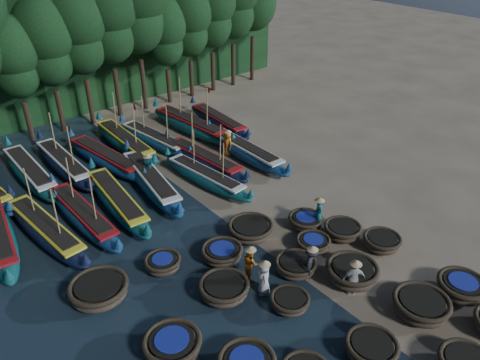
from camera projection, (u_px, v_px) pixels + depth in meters
ground at (267, 252)px, 22.66m from camera, size 120.00×120.00×0.00m
foliage_wall at (62, 48)px, 35.71m from camera, size 40.00×3.00×10.00m
coracle_7 at (371, 348)px, 17.26m from camera, size 2.18×2.18×0.74m
coracle_8 at (421, 305)px, 19.04m from camera, size 2.82×2.82×0.80m
coracle_9 at (461, 287)px, 19.93m from camera, size 2.11×2.11×0.82m
coracle_12 at (290, 301)px, 19.35m from camera, size 1.73×1.73×0.65m
coracle_13 at (352, 272)px, 20.71m from camera, size 2.76×2.76×0.85m
coracle_14 at (382, 242)px, 22.72m from camera, size 2.01×2.01×0.70m
coracle_15 at (172, 345)px, 17.31m from camera, size 2.45×2.45×0.81m
coracle_16 at (224, 289)px, 19.90m from camera, size 2.71×2.71×0.77m
coracle_17 at (296, 265)px, 21.27m from camera, size 2.26×2.26×0.66m
coracle_18 at (313, 243)px, 22.66m from camera, size 1.75×1.75×0.64m
coracle_19 at (342, 230)px, 23.49m from camera, size 2.13×2.13×0.72m
coracle_20 at (99, 290)px, 19.76m from camera, size 2.56×2.56×0.85m
coracle_21 at (163, 263)px, 21.37m from camera, size 1.93×1.93×0.68m
coracle_22 at (222, 253)px, 22.00m from camera, size 1.99×1.99×0.70m
coracle_23 at (251, 229)px, 23.53m from camera, size 2.51×2.51×0.76m
coracle_24 at (306, 221)px, 24.26m from camera, size 1.99×1.99×0.65m
long_boat_2 at (46, 230)px, 23.28m from camera, size 2.34×8.41×3.59m
long_boat_3 at (83, 215)px, 24.38m from camera, size 1.66×8.17×3.47m
long_boat_4 at (117, 200)px, 25.58m from camera, size 2.21×8.42×1.49m
long_boat_5 at (151, 181)px, 27.35m from camera, size 2.88×8.69×1.55m
long_boat_6 at (206, 177)px, 27.83m from camera, size 2.20×7.59×3.24m
long_boat_7 at (204, 159)px, 29.70m from camera, size 2.15×8.00×3.41m
long_boat_8 at (246, 151)px, 30.64m from camera, size 1.51×8.50×1.50m
long_boat_11 at (30, 172)px, 28.25m from camera, size 1.53×8.62×1.52m
long_boat_12 at (64, 163)px, 29.20m from camera, size 1.54×8.43×3.58m
long_boat_13 at (106, 158)px, 29.79m from camera, size 2.70×8.49×1.51m
long_boat_14 at (125, 142)px, 31.75m from camera, size 1.76×8.82×3.75m
long_boat_15 at (154, 139)px, 32.29m from camera, size 2.41×7.80×3.34m
long_boat_16 at (192, 125)px, 34.07m from camera, size 2.45×9.08×3.87m
long_boat_17 at (218, 121)px, 35.02m from camera, size 1.84×7.84×1.38m
fisherman_0 at (264, 277)px, 19.87m from camera, size 0.89×0.96×1.85m
fisherman_1 at (319, 213)px, 23.85m from camera, size 0.67×0.77×1.97m
fisherman_2 at (250, 262)px, 20.73m from camera, size 0.84×0.95×1.82m
fisherman_3 at (311, 262)px, 20.74m from camera, size 1.21×1.10×1.84m
fisherman_4 at (354, 277)px, 19.80m from camera, size 1.09×0.86×1.92m
fisherman_5 at (149, 168)px, 27.92m from camera, size 1.07×1.73×1.98m
fisherman_6 at (228, 143)px, 30.91m from camera, size 0.61×0.89×1.95m
tree_5 at (12, 56)px, 30.44m from camera, size 3.68×3.68×8.68m
tree_6 at (45, 40)px, 31.35m from camera, size 4.09×4.09×9.65m
tree_7 at (77, 25)px, 32.26m from camera, size 4.51×4.51×10.63m
tree_8 at (106, 11)px, 33.17m from camera, size 4.92×4.92×11.60m
tree_10 at (164, 30)px, 36.71m from camera, size 3.68×3.68×8.68m
tree_11 at (188, 17)px, 37.62m from camera, size 4.09×4.09×9.65m
tree_12 at (211, 5)px, 38.53m from camera, size 4.51×4.51×10.63m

